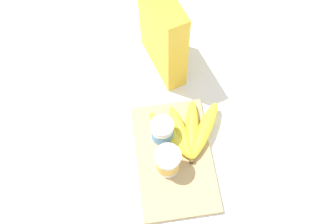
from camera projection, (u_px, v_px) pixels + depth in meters
ground_plane at (174, 159)px, 1.05m from camera, size 2.40×2.40×0.00m
cutting_board at (174, 158)px, 1.04m from camera, size 0.33×0.21×0.02m
cereal_box at (163, 33)px, 1.07m from camera, size 0.21×0.12×0.29m
yogurt_cup_front at (168, 162)px, 0.98m from camera, size 0.07×0.07×0.09m
yogurt_cup_back at (162, 132)px, 1.02m from camera, size 0.06×0.06×0.09m
banana_bunch at (186, 132)px, 1.05m from camera, size 0.19×0.23×0.04m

